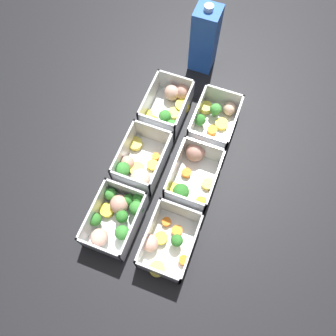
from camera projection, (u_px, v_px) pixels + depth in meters
ground_plane at (168, 172)px, 0.83m from camera, size 4.00×4.00×0.00m
container_near_left at (166, 242)px, 0.74m from camera, size 0.16×0.13×0.07m
container_near_center at (192, 173)px, 0.80m from camera, size 0.17×0.12×0.07m
container_near_right at (215, 119)px, 0.87m from camera, size 0.15×0.11×0.07m
container_far_left at (117, 216)px, 0.76m from camera, size 0.16×0.11×0.07m
container_far_center at (139, 165)px, 0.81m from camera, size 0.15×0.11×0.07m
container_far_right at (170, 105)px, 0.89m from camera, size 0.17×0.13×0.07m
juice_carton at (205, 39)px, 0.89m from camera, size 0.07×0.07×0.20m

